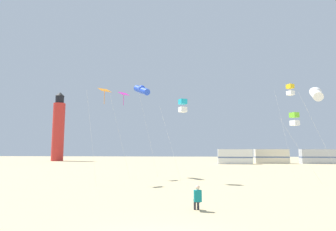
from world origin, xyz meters
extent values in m
cube|color=#147F84|center=(1.24, 5.39, 0.68)|extent=(0.37, 0.27, 0.52)
sphere|color=beige|center=(1.24, 5.39, 1.06)|extent=(0.20, 0.20, 0.20)
cylinder|color=#2D2D38|center=(1.29, 5.58, 0.44)|extent=(0.19, 0.38, 0.13)
cylinder|color=#2D2D38|center=(1.26, 5.73, 0.21)|extent=(0.11, 0.11, 0.42)
cylinder|color=#2D2D38|center=(1.13, 5.55, 0.44)|extent=(0.19, 0.38, 0.13)
cylinder|color=#2D2D38|center=(1.10, 5.71, 0.21)|extent=(0.11, 0.11, 0.42)
cylinder|color=silver|center=(-3.43, 20.49, 4.55)|extent=(1.93, 1.69, 9.10)
cylinder|color=blue|center=(-4.26, 21.45, 9.10)|extent=(2.17, 2.34, 1.48)
sphere|color=blue|center=(-4.26, 21.45, 9.25)|extent=(0.76, 0.76, 0.76)
cylinder|color=silver|center=(10.17, 12.89, 3.49)|extent=(2.54, 0.76, 6.99)
cylinder|color=white|center=(10.54, 14.15, 6.99)|extent=(1.37, 2.59, 1.48)
sphere|color=white|center=(10.54, 14.15, 7.14)|extent=(0.76, 0.76, 0.76)
cylinder|color=silver|center=(-0.76, 15.50, 3.29)|extent=(2.02, 2.08, 6.59)
cube|color=#1EB2D1|center=(0.27, 16.51, 6.94)|extent=(0.82, 0.82, 0.44)
cube|color=white|center=(0.27, 16.51, 6.24)|extent=(0.82, 0.82, 0.44)
cylinder|color=silver|center=(-5.82, 18.40, 4.18)|extent=(2.25, 0.12, 8.36)
cube|color=#D826A5|center=(-5.76, 19.52, 8.35)|extent=(1.22, 1.22, 0.40)
cylinder|color=#D826A5|center=(-5.76, 19.52, 7.70)|extent=(0.04, 0.04, 1.10)
cylinder|color=silver|center=(-7.06, 14.25, 3.89)|extent=(1.61, 1.50, 7.78)
cube|color=orange|center=(-6.32, 15.05, 7.78)|extent=(1.22, 1.22, 0.40)
cylinder|color=orange|center=(-6.32, 15.05, 7.13)|extent=(0.04, 0.04, 1.10)
cylinder|color=silver|center=(10.37, 21.39, 4.48)|extent=(0.97, 1.98, 8.97)
cube|color=yellow|center=(11.35, 21.86, 9.32)|extent=(0.82, 0.82, 0.44)
cube|color=white|center=(11.35, 21.86, 8.62)|extent=(0.82, 0.82, 0.44)
cylinder|color=silver|center=(9.81, 15.98, 2.71)|extent=(2.98, 0.44, 5.43)
cube|color=#72D12D|center=(10.02, 17.46, 5.78)|extent=(0.82, 0.82, 0.44)
cube|color=white|center=(10.02, 17.46, 5.08)|extent=(0.82, 0.82, 0.44)
cylinder|color=red|center=(-31.18, 57.96, 7.00)|extent=(2.80, 2.80, 14.00)
cylinder|color=black|center=(-31.18, 57.96, 14.90)|extent=(2.00, 2.00, 1.80)
cone|color=black|center=(-31.18, 57.96, 16.30)|extent=(2.20, 2.20, 1.00)
cube|color=white|center=(9.33, 47.41, 1.40)|extent=(6.52, 2.66, 2.80)
cube|color=#4C608C|center=(9.33, 47.41, 1.26)|extent=(6.56, 2.70, 0.24)
cube|color=beige|center=(16.84, 49.92, 1.40)|extent=(6.50, 2.60, 2.80)
cube|color=#4C608C|center=(16.84, 49.92, 1.26)|extent=(6.54, 2.65, 0.24)
cube|color=#B7BABF|center=(25.70, 49.88, 1.40)|extent=(6.57, 2.85, 2.80)
cube|color=#4C608C|center=(25.70, 49.88, 1.26)|extent=(6.62, 2.89, 0.24)
camera|label=1|loc=(0.95, -7.82, 2.79)|focal=30.05mm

